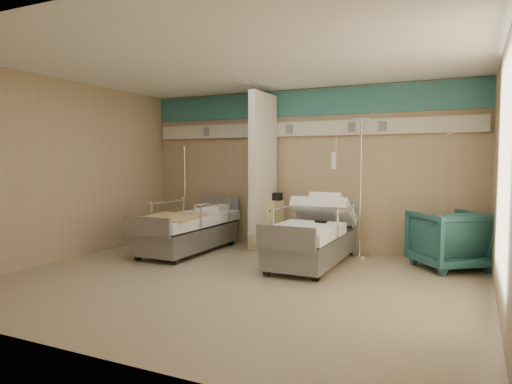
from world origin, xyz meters
TOP-DOWN VIEW (x-y plane):
  - ground at (0.00, 0.00)m, footprint 6.00×5.00m
  - room_walls at (-0.03, 0.25)m, footprint 6.04×5.04m
  - bed_right at (0.60, 1.30)m, footprint 1.00×2.16m
  - bed_left at (-1.60, 1.30)m, footprint 1.00×2.16m
  - bedside_cabinet at (-0.55, 2.20)m, footprint 0.50×0.48m
  - visitor_armchair at (2.45, 1.90)m, footprint 1.28×1.28m
  - waffle_blanket at (2.49, 1.88)m, footprint 0.86×0.83m
  - iv_stand_right at (1.10, 2.22)m, footprint 0.40×0.40m
  - iv_stand_left at (-2.28, 2.21)m, footprint 0.33×0.33m
  - call_remote at (0.72, 1.34)m, footprint 0.19×0.12m
  - tan_blanket at (-1.60, 0.84)m, footprint 1.00×1.18m
  - toiletry_bag at (-0.42, 2.27)m, footprint 0.25×0.16m
  - white_cup at (-0.74, 2.35)m, footprint 0.10×0.10m

SIDE VIEW (x-z plane):
  - ground at x=0.00m, z-range 0.00..0.00m
  - bed_right at x=0.60m, z-range 0.00..0.63m
  - bed_left at x=-1.60m, z-range 0.00..0.63m
  - iv_stand_left at x=-2.28m, z-range -0.54..1.29m
  - visitor_armchair at x=2.45m, z-range 0.00..0.84m
  - bedside_cabinet at x=-0.55m, z-range 0.00..0.85m
  - iv_stand_right at x=1.10m, z-range -0.66..1.58m
  - tan_blanket at x=-1.60m, z-range 0.63..0.67m
  - call_remote at x=0.72m, z-range 0.63..0.67m
  - waffle_blanket at x=2.49m, z-range 0.84..0.92m
  - white_cup at x=-0.74m, z-range 0.85..0.98m
  - toiletry_bag at x=-0.42m, z-range 0.85..0.98m
  - room_walls at x=-0.03m, z-range 0.45..3.27m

